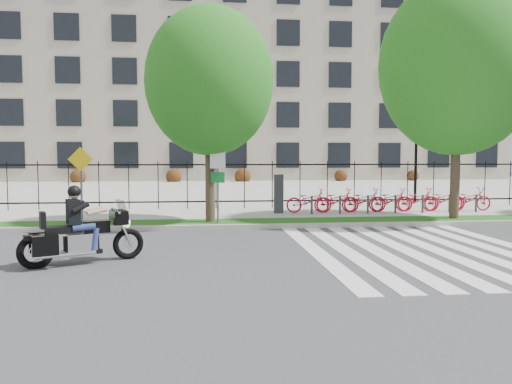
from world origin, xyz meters
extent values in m
plane|color=#3D3D40|center=(0.00, 0.00, 0.00)|extent=(120.00, 120.00, 0.00)
cube|color=#A6A49C|center=(0.00, 4.10, 0.07)|extent=(60.00, 0.20, 0.15)
cube|color=#154812|center=(0.00, 4.95, 0.07)|extent=(60.00, 1.50, 0.15)
cube|color=#A29E97|center=(0.00, 7.45, 0.07)|extent=(60.00, 3.50, 0.15)
cube|color=#A29E97|center=(0.00, 25.00, 0.05)|extent=(80.00, 34.00, 0.10)
cube|color=#A59A85|center=(0.00, 45.00, 10.00)|extent=(60.00, 20.00, 20.00)
cylinder|color=black|center=(10.00, 12.00, 2.00)|extent=(0.14, 0.14, 4.00)
cylinder|color=black|center=(10.00, 12.00, 3.90)|extent=(0.06, 0.70, 0.70)
sphere|color=white|center=(9.65, 12.00, 4.00)|extent=(0.36, 0.36, 0.36)
sphere|color=white|center=(10.35, 12.00, 4.00)|extent=(0.36, 0.36, 0.36)
cylinder|color=#35281D|center=(-0.31, 4.95, 1.85)|extent=(0.32, 0.32, 3.39)
ellipsoid|color=#185F15|center=(-0.31, 4.95, 4.83)|extent=(4.28, 4.28, 4.92)
cylinder|color=#35281D|center=(8.33, 4.95, 2.01)|extent=(0.32, 0.32, 3.72)
ellipsoid|color=#185F15|center=(8.33, 4.95, 5.50)|extent=(5.44, 5.44, 6.26)
cube|color=#2D2D33|center=(2.37, 7.20, 0.90)|extent=(0.35, 0.25, 1.50)
imported|color=red|center=(3.57, 7.20, 0.62)|extent=(1.79, 0.63, 0.94)
cylinder|color=#2D2D33|center=(3.57, 6.70, 0.50)|extent=(0.08, 0.08, 0.70)
imported|color=red|center=(4.67, 7.20, 0.62)|extent=(1.79, 0.63, 0.94)
cylinder|color=#2D2D33|center=(4.67, 6.70, 0.50)|extent=(0.08, 0.08, 0.70)
imported|color=red|center=(5.77, 7.20, 0.62)|extent=(1.79, 0.63, 0.94)
cylinder|color=#2D2D33|center=(5.77, 6.70, 0.50)|extent=(0.08, 0.08, 0.70)
imported|color=red|center=(6.87, 7.20, 0.62)|extent=(1.79, 0.63, 0.94)
cylinder|color=#2D2D33|center=(6.87, 6.70, 0.50)|extent=(0.08, 0.08, 0.70)
imported|color=red|center=(7.97, 7.20, 0.62)|extent=(1.79, 0.63, 0.94)
cylinder|color=#2D2D33|center=(7.97, 6.70, 0.50)|extent=(0.08, 0.08, 0.70)
imported|color=red|center=(9.07, 7.20, 0.62)|extent=(1.79, 0.63, 0.94)
cylinder|color=#2D2D33|center=(9.07, 6.70, 0.50)|extent=(0.08, 0.08, 0.70)
imported|color=red|center=(10.17, 7.20, 0.62)|extent=(1.79, 0.63, 0.94)
cylinder|color=#2D2D33|center=(10.17, 6.70, 0.50)|extent=(0.08, 0.08, 0.70)
cylinder|color=#59595B|center=(-0.06, 4.60, 1.40)|extent=(0.07, 0.07, 2.50)
cube|color=white|center=(-0.06, 4.56, 2.25)|extent=(0.50, 0.03, 0.60)
cube|color=#0C6626|center=(-0.06, 4.56, 1.65)|extent=(0.45, 0.03, 0.35)
cylinder|color=#59595B|center=(-4.42, 4.60, 1.35)|extent=(0.07, 0.07, 2.40)
cube|color=yellow|center=(-4.42, 4.56, 2.25)|extent=(0.78, 0.03, 0.78)
torus|color=black|center=(-2.25, -0.36, 0.35)|extent=(0.70, 0.41, 0.71)
torus|color=black|center=(-4.03, -1.15, 0.35)|extent=(0.74, 0.44, 0.75)
cube|color=black|center=(-2.44, -0.44, 0.97)|extent=(0.51, 0.64, 0.31)
cube|color=#26262B|center=(-2.37, -0.41, 1.21)|extent=(0.35, 0.53, 0.31)
cube|color=silver|center=(-3.19, -0.78, 0.46)|extent=(0.70, 0.57, 0.41)
cube|color=black|center=(-2.91, -0.65, 0.80)|extent=(0.66, 0.55, 0.27)
cube|color=black|center=(-3.51, -0.92, 0.78)|extent=(0.80, 0.63, 0.14)
cube|color=black|center=(-3.89, -1.09, 1.00)|extent=(0.23, 0.36, 0.35)
cube|color=black|center=(-3.76, -1.37, 0.51)|extent=(0.53, 0.36, 0.41)
cube|color=black|center=(-4.01, -0.81, 0.51)|extent=(0.53, 0.36, 0.41)
cube|color=black|center=(-3.33, -0.84, 1.15)|extent=(0.39, 0.47, 0.53)
sphere|color=tan|center=(-3.30, -0.83, 1.53)|extent=(0.24, 0.24, 0.24)
sphere|color=black|center=(-3.30, -0.83, 1.57)|extent=(0.28, 0.28, 0.28)
camera|label=1|loc=(-0.56, -11.83, 2.31)|focal=35.00mm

